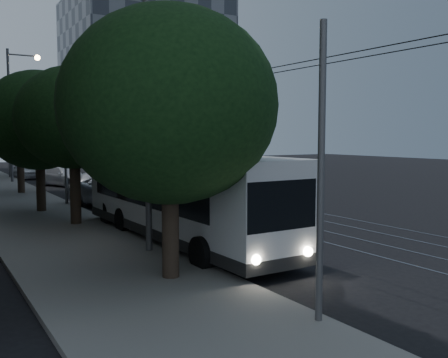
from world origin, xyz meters
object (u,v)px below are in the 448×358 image
object	(u,v)px
pickup_silver	(121,192)
car_white_a	(92,183)
streetlamp_near	(159,80)
trolleybus	(177,195)
streetlamp_far	(15,103)
car_white_d	(25,171)
car_white_b	(65,176)
car_white_c	(43,170)

from	to	relation	value
pickup_silver	car_white_a	distance (m)	6.17
pickup_silver	streetlamp_near	distance (m)	11.84
trolleybus	streetlamp_near	xyz separation A→B (m)	(-1.30, -1.40, 3.87)
car_white_a	streetlamp_far	distance (m)	12.73
streetlamp_near	trolleybus	bearing A→B (deg)	47.26
streetlamp_near	car_white_d	bearing A→B (deg)	87.68
trolleybus	car_white_d	bearing A→B (deg)	88.76
pickup_silver	streetlamp_far	world-z (taller)	streetlamp_far
car_white_a	car_white_b	size ratio (longest dim) A/B	0.88
streetlamp_far	car_white_c	bearing A→B (deg)	54.09
car_white_d	pickup_silver	bearing A→B (deg)	-93.21
pickup_silver	car_white_b	distance (m)	13.02
pickup_silver	streetlamp_near	size ratio (longest dim) A/B	0.66
pickup_silver	car_white_a	xyz separation A→B (m)	(0.28, 6.17, -0.07)
trolleybus	car_white_b	world-z (taller)	trolleybus
car_white_d	trolleybus	bearing A→B (deg)	-96.20
streetlamp_near	pickup_silver	bearing A→B (deg)	77.11
trolleybus	streetlamp_near	size ratio (longest dim) A/B	1.35
car_white_b	car_white_d	xyz separation A→B (m)	(-1.40, 8.48, -0.04)
trolleybus	streetlamp_far	distance (m)	26.91
pickup_silver	trolleybus	bearing A→B (deg)	-117.14
trolleybus	pickup_silver	world-z (taller)	trolleybus
trolleybus	pickup_silver	distance (m)	9.29
pickup_silver	car_white_d	xyz separation A→B (m)	(-1.12, 21.50, -0.14)
trolleybus	car_white_d	size ratio (longest dim) A/B	3.02
pickup_silver	car_white_a	size ratio (longest dim) A/B	1.34
pickup_silver	car_white_b	size ratio (longest dim) A/B	1.19
car_white_a	car_white_c	bearing A→B (deg)	109.96
streetlamp_near	streetlamp_far	bearing A→B (deg)	89.96
car_white_a	streetlamp_far	size ratio (longest dim) A/B	0.42
trolleybus	car_white_c	bearing A→B (deg)	86.11
car_white_a	car_white_d	world-z (taller)	car_white_a
car_white_b	streetlamp_far	size ratio (longest dim) A/B	0.48
car_white_a	car_white_c	world-z (taller)	car_white_a
car_white_d	streetlamp_far	distance (m)	7.14
pickup_silver	car_white_c	xyz separation A→B (m)	(0.28, 21.00, -0.09)
trolleybus	car_white_b	bearing A→B (deg)	85.15
car_white_a	car_white_b	xyz separation A→B (m)	(0.00, 6.85, -0.03)
streetlamp_near	car_white_b	bearing A→B (deg)	83.48
car_white_a	streetlamp_near	size ratio (longest dim) A/B	0.49
trolleybus	car_white_a	distance (m)	15.44
streetlamp_far	car_white_b	bearing A→B (deg)	-57.98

